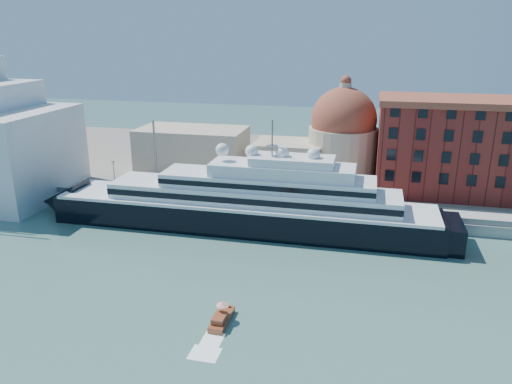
# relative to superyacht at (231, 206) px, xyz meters

# --- Properties ---
(ground) EXTENTS (400.00, 400.00, 0.00)m
(ground) POSITION_rel_superyacht_xyz_m (-1.19, -23.00, -4.74)
(ground) COLOR #39635B
(ground) RESTS_ON ground
(quay) EXTENTS (180.00, 10.00, 2.50)m
(quay) POSITION_rel_superyacht_xyz_m (-1.19, 11.00, -3.49)
(quay) COLOR gray
(quay) RESTS_ON ground
(land) EXTENTS (260.00, 72.00, 2.00)m
(land) POSITION_rel_superyacht_xyz_m (-1.19, 52.00, -3.74)
(land) COLOR slate
(land) RESTS_ON ground
(quay_fence) EXTENTS (180.00, 0.10, 1.20)m
(quay_fence) POSITION_rel_superyacht_xyz_m (-1.19, 6.50, -1.64)
(quay_fence) COLOR slate
(quay_fence) RESTS_ON quay
(superyacht) EXTENTS (91.88, 12.74, 27.46)m
(superyacht) POSITION_rel_superyacht_xyz_m (0.00, 0.00, 0.00)
(superyacht) COLOR black
(superyacht) RESTS_ON ground
(service_barge) EXTENTS (12.34, 7.62, 2.64)m
(service_barge) POSITION_rel_superyacht_xyz_m (-52.18, -2.73, -3.98)
(service_barge) COLOR white
(service_barge) RESTS_ON ground
(water_taxi) EXTENTS (2.24, 6.54, 3.10)m
(water_taxi) POSITION_rel_superyacht_xyz_m (8.59, -35.87, -3.99)
(water_taxi) COLOR brown
(water_taxi) RESTS_ON ground
(warehouse) EXTENTS (43.00, 19.00, 23.25)m
(warehouse) POSITION_rel_superyacht_xyz_m (50.81, 29.00, 9.05)
(warehouse) COLOR maroon
(warehouse) RESTS_ON land
(church) EXTENTS (66.00, 18.00, 25.50)m
(church) POSITION_rel_superyacht_xyz_m (5.20, 34.72, 6.17)
(church) COLOR beige
(church) RESTS_ON land
(lamp_posts) EXTENTS (120.80, 2.40, 18.00)m
(lamp_posts) POSITION_rel_superyacht_xyz_m (-13.85, 9.27, 5.10)
(lamp_posts) COLOR slate
(lamp_posts) RESTS_ON quay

